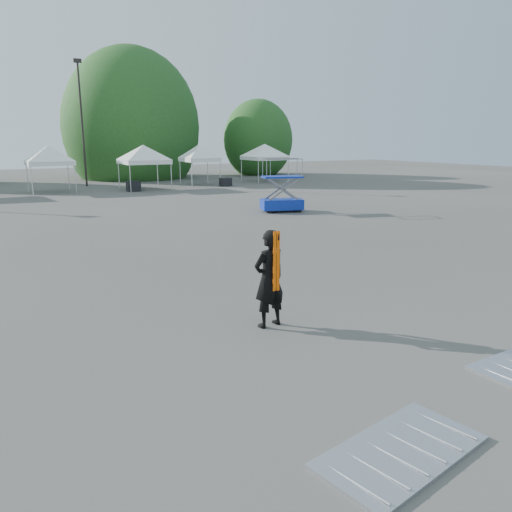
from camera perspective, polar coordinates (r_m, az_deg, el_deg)
ground at (r=12.24m, az=-2.61°, el=-4.86°), size 120.00×120.00×0.00m
light_pole_east at (r=43.20m, az=-19.32°, el=14.85°), size 0.60×0.25×9.80m
tree_mid_e at (r=51.39m, az=-14.01°, el=14.08°), size 5.12×5.12×7.79m
tree_far_e at (r=54.65m, az=0.23°, el=13.11°), size 3.84×3.84×5.84m
tent_e at (r=39.18m, az=-22.63°, el=11.21°), size 4.34×4.34×3.88m
tent_f at (r=39.26m, az=-12.75°, el=11.89°), size 4.69×4.69×3.88m
tent_g at (r=42.27m, az=-6.49°, el=12.20°), size 3.86×3.86×3.88m
tent_h at (r=45.45m, az=1.00°, el=12.36°), size 4.64×4.64×3.88m
man at (r=10.18m, az=1.52°, el=-2.61°), size 0.81×0.59×2.04m
scissor_lift at (r=26.51m, az=3.00°, el=8.08°), size 2.38×1.67×2.79m
barrier_left at (r=6.88m, az=16.20°, el=-20.59°), size 2.40×1.49×0.07m
crate_mid at (r=38.13m, az=-13.83°, el=7.75°), size 0.99×0.78×0.74m
crate_east at (r=41.16m, az=-3.50°, el=8.44°), size 0.95×0.79×0.66m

